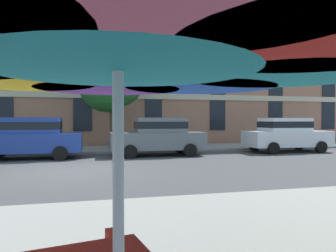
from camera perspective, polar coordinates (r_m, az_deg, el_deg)
The scene contains 8 objects.
ground_plane at distance 10.75m, azimuth -17.00°, elevation -7.90°, with size 120.00×120.00×0.00m, color #424244.
sidewalk_far at distance 17.49m, azimuth -15.67°, elevation -4.23°, with size 56.00×3.60×0.12m, color gray.
apartment_building at distance 26.03m, azimuth -15.08°, elevation 11.52°, with size 39.73×12.08×12.80m.
sedan_blue at distance 14.56m, azimuth -24.07°, elevation -1.84°, with size 4.40×1.98×1.78m.
sedan_gray at distance 14.62m, azimuth -1.85°, elevation -1.73°, with size 4.40×1.98×1.78m.
sedan_white at distance 17.37m, azimuth 20.92°, elevation -1.36°, with size 4.40×1.98×1.78m.
street_tree_middle at distance 17.10m, azimuth -10.37°, elevation 8.24°, with size 3.58×3.37×5.64m.
patio_umbrella at distance 1.67m, azimuth -9.22°, elevation 16.60°, with size 3.09×3.09×2.38m.
Camera 1 is at (0.64, -10.60, 1.67)m, focal length 33.09 mm.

